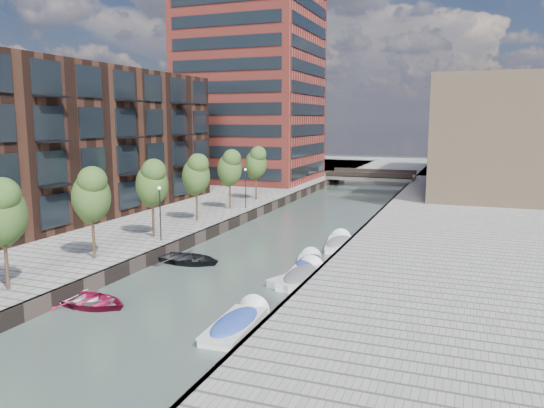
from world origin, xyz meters
The scene contains 29 objects.
water centered at (0.00, 40.00, 0.00)m, with size 300.00×300.00×0.00m, color #38473F.
quay_left centered at (-36.00, 40.00, 0.50)m, with size 60.00×140.00×1.00m, color gray.
quay_right centered at (16.00, 40.00, 0.50)m, with size 20.00×140.00×1.00m, color gray.
quay_wall_left centered at (-6.10, 40.00, 0.50)m, with size 0.25×140.00×1.00m, color #332823.
quay_wall_right centered at (6.10, 40.00, 0.50)m, with size 0.25×140.00×1.00m, color #332823.
far_closure centered at (0.00, 100.00, 0.50)m, with size 80.00×40.00×1.00m, color gray.
apartment_block centered at (-20.00, 30.00, 8.00)m, with size 8.00×38.00×14.00m, color black.
tower centered at (-17.00, 65.00, 16.00)m, with size 18.00×18.00×30.00m, color #98352C.
tan_block_near centered at (16.00, 62.00, 8.00)m, with size 12.00×25.00×14.00m, color #927759.
tan_block_far centered at (16.00, 88.00, 9.00)m, with size 12.00×20.00×16.00m, color #927759.
bridge centered at (0.00, 72.00, 1.39)m, with size 13.00×6.00×1.30m.
tree_1 centered at (-8.50, 11.00, 5.31)m, with size 2.50×2.50×5.95m.
tree_2 centered at (-8.50, 18.00, 5.31)m, with size 2.50×2.50×5.95m.
tree_3 centered at (-8.50, 25.00, 5.31)m, with size 2.50×2.50×5.95m.
tree_4 centered at (-8.50, 32.00, 5.31)m, with size 2.50×2.50×5.95m.
tree_5 centered at (-8.50, 39.00, 5.31)m, with size 2.50×2.50×5.95m.
tree_6 centered at (-8.50, 46.00, 5.31)m, with size 2.50×2.50×5.95m.
lamp_1 centered at (-7.20, 24.00, 3.51)m, with size 0.24×0.24×4.12m.
lamp_2 centered at (-7.20, 40.00, 3.51)m, with size 0.24×0.24×4.12m.
sloop_1 centered at (-4.01, 22.32, 0.00)m, with size 3.66×5.12×1.06m, color black.
sloop_2 centered at (-4.58, 12.72, 0.00)m, with size 3.35×4.69×0.97m, color maroon.
sloop_3 centered at (-5.38, 13.09, 0.00)m, with size 2.86×4.00×0.83m, color silver.
sloop_4 centered at (-5.01, 22.69, 0.00)m, with size 3.04×4.26×0.88m, color black.
motorboat_0 centered at (4.29, 12.81, 0.21)m, with size 1.99×5.20×1.71m.
motorboat_1 centered at (4.85, 21.50, 0.22)m, with size 2.09×5.43×1.79m.
motorboat_2 centered at (5.38, 21.66, 0.10)m, with size 3.85×5.65×1.79m.
motorboat_3 centered at (4.28, 24.75, 0.18)m, with size 2.48×4.77×1.51m.
motorboat_4 centered at (4.88, 31.10, 0.21)m, with size 2.66×5.48×1.75m.
car centered at (10.08, 63.51, 1.65)m, with size 1.53×3.80×1.29m, color silver.
Camera 1 is at (14.59, -9.68, 10.05)m, focal length 35.00 mm.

